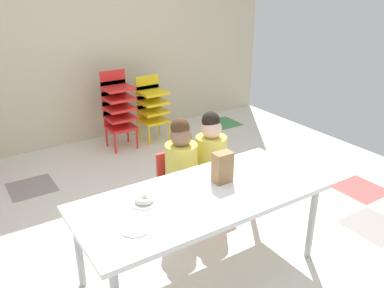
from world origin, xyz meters
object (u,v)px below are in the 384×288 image
craft_table (201,201)px  paper_plate_center_table (135,228)px  paper_bag_brown (222,167)px  seated_child_near_camera (181,162)px  paper_plate_near_edge (144,202)px  donut_powdered_on_plate (144,199)px  kid_chair_red_stack (118,106)px  kid_chair_yellow_stack (152,105)px  seated_child_middle_seat (210,154)px

craft_table → paper_plate_center_table: size_ratio=9.28×
craft_table → paper_bag_brown: bearing=17.4°
seated_child_near_camera → paper_plate_near_edge: 0.75m
donut_powdered_on_plate → kid_chair_red_stack: bearing=70.7°
donut_powdered_on_plate → paper_bag_brown: bearing=-4.0°
kid_chair_red_stack → paper_plate_near_edge: (-0.79, -2.26, 0.10)m
seated_child_near_camera → kid_chair_yellow_stack: (0.67, 1.77, -0.10)m
kid_chair_red_stack → paper_plate_center_table: kid_chair_red_stack is taller
craft_table → donut_powdered_on_plate: donut_powdered_on_plate is taller
paper_plate_center_table → craft_table: bearing=12.2°
seated_child_near_camera → kid_chair_red_stack: size_ratio=1.00×
kid_chair_yellow_stack → paper_plate_center_table: (-1.41, -2.49, 0.16)m
seated_child_near_camera → kid_chair_red_stack: 1.79m
paper_plate_near_edge → donut_powdered_on_plate: (0.00, 0.00, 0.02)m
seated_child_near_camera → donut_powdered_on_plate: 0.76m
seated_child_near_camera → paper_plate_near_edge: bearing=-139.3°
paper_plate_center_table → donut_powdered_on_plate: (0.17, 0.23, 0.02)m
donut_powdered_on_plate → seated_child_near_camera: bearing=40.7°
craft_table → paper_bag_brown: paper_bag_brown is taller
paper_bag_brown → paper_plate_center_table: bearing=-166.3°
paper_plate_center_table → seated_child_near_camera: bearing=44.0°
craft_table → kid_chair_red_stack: bearing=79.7°
seated_child_middle_seat → paper_plate_near_edge: size_ratio=5.10×
seated_child_near_camera → kid_chair_red_stack: (0.22, 1.77, -0.04)m
seated_child_middle_seat → kid_chair_red_stack: size_ratio=1.00×
paper_plate_center_table → donut_powdered_on_plate: 0.28m
craft_table → paper_plate_center_table: (-0.53, -0.11, 0.06)m
seated_child_near_camera → paper_bag_brown: (0.01, -0.53, 0.17)m
kid_chair_red_stack → paper_plate_center_table: 2.67m
kid_chair_red_stack → paper_plate_near_edge: kid_chair_red_stack is taller
kid_chair_red_stack → donut_powdered_on_plate: size_ratio=7.59×
paper_bag_brown → paper_plate_center_table: size_ratio=1.22×
paper_plate_near_edge → donut_powdered_on_plate: donut_powdered_on_plate is taller
paper_plate_near_edge → donut_powdered_on_plate: 0.02m
craft_table → seated_child_middle_seat: seated_child_middle_seat is taller
paper_plate_near_edge → paper_plate_center_table: same height
seated_child_near_camera → donut_powdered_on_plate: seated_child_near_camera is taller
seated_child_middle_seat → paper_plate_center_table: size_ratio=5.10×
craft_table → kid_chair_yellow_stack: 2.53m
craft_table → kid_chair_red_stack: (0.43, 2.37, -0.04)m
seated_child_near_camera → kid_chair_yellow_stack: 1.90m
seated_child_middle_seat → paper_bag_brown: seated_child_middle_seat is taller
paper_plate_center_table → donut_powdered_on_plate: donut_powdered_on_plate is taller
seated_child_near_camera → donut_powdered_on_plate: bearing=-139.3°
seated_child_middle_seat → paper_plate_center_table: 1.26m
paper_plate_center_table → paper_plate_near_edge: bearing=53.0°
seated_child_middle_seat → kid_chair_yellow_stack: 1.82m
seated_child_near_camera → seated_child_middle_seat: same height
kid_chair_yellow_stack → kid_chair_red_stack: bearing=180.0°
craft_table → paper_plate_center_table: 0.55m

